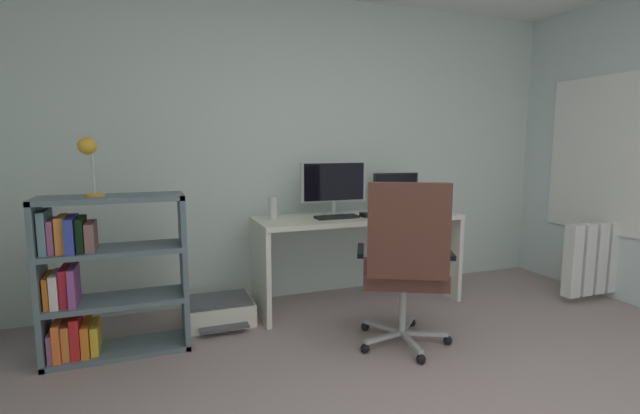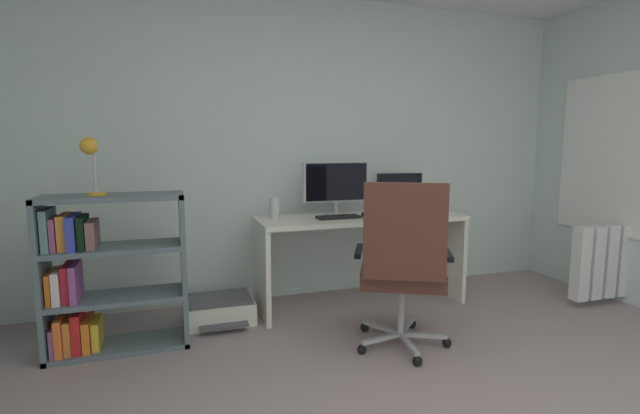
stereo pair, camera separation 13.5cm
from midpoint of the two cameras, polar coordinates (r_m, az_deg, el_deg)
name	(u,v)px [view 2 (the right image)]	position (r m, az deg, el deg)	size (l,w,h in m)	color
wall_back	(311,150)	(3.96, -0.22, 7.16)	(4.78, 0.10, 2.52)	silver
window_pane	(632,155)	(4.50, 35.26, 5.33)	(0.01, 1.27, 1.26)	white
window_frame	(632,155)	(4.50, 35.21, 5.33)	(0.02, 1.35, 1.34)	white
desk	(360,238)	(3.72, 6.11, -3.89)	(1.67, 0.57, 0.74)	white
monitor_main	(336,184)	(3.69, 3.08, 2.93)	(0.55, 0.18, 0.44)	#B2B5B7
monitor_secondary	(399,189)	(3.94, 10.89, 2.18)	(0.40, 0.18, 0.33)	#B2B5B7
keyboard	(338,217)	(3.55, 3.41, -1.27)	(0.34, 0.13, 0.02)	black
computer_mouse	(368,215)	(3.62, 7.06, -1.03)	(0.06, 0.10, 0.03)	black
desktop_speaker	(275,208)	(3.51, -4.63, -0.15)	(0.07, 0.07, 0.17)	silver
office_chair	(403,262)	(2.89, 11.68, -6.74)	(0.69, 0.69, 1.09)	#B7BABC
bookshelf	(99,276)	(3.17, -24.84, -7.92)	(0.85, 0.32, 1.00)	slate
desk_lamp	(90,153)	(3.06, -25.75, 6.06)	(0.13, 0.11, 0.35)	gold
printer	(221,309)	(3.53, -11.27, -12.50)	(0.48, 0.46, 0.19)	white
radiator	(614,260)	(4.52, 33.68, -5.60)	(0.82, 0.10, 0.60)	white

